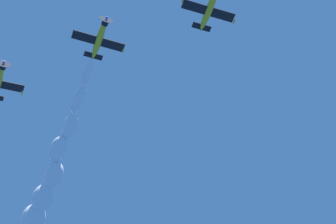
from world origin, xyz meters
TOP-DOWN VIEW (x-y plane):
  - airplane_lead at (-2.88, 1.09)m, footprint 8.15×7.39m
  - airplane_left_wingman at (13.74, -5.09)m, footprint 8.20×7.41m
  - smoke_trail_left_wingman at (24.94, -34.22)m, footprint 17.64×39.99m

SIDE VIEW (x-z plane):
  - smoke_trail_left_wingman at x=24.94m, z-range 74.79..84.06m
  - airplane_lead at x=-2.88m, z-range 80.98..83.83m
  - airplane_left_wingman at x=13.74m, z-range 82.87..85.58m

